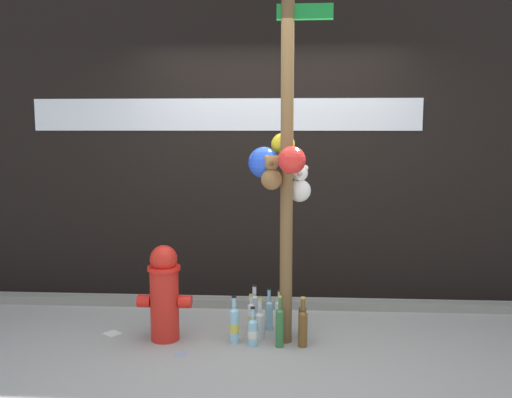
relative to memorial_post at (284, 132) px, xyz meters
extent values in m
plane|color=#9E9B93|center=(-0.12, -0.23, -1.67)|extent=(14.00, 14.00, 0.00)
cube|color=black|center=(-0.12, 1.28, -0.14)|extent=(10.00, 0.20, 3.06)
cube|color=silver|center=(-0.59, 1.17, 0.15)|extent=(3.79, 0.01, 0.31)
cube|color=gray|center=(-0.12, 0.83, -1.63)|extent=(8.00, 0.12, 0.08)
cylinder|color=brown|center=(0.03, 0.01, -0.17)|extent=(0.10, 0.10, 2.99)
cube|color=#198C33|center=(0.15, 0.01, 0.88)|extent=(0.42, 0.03, 0.12)
sphere|color=yellow|center=(-0.01, 0.12, -0.10)|extent=(0.19, 0.19, 0.19)
sphere|color=red|center=(0.06, -0.20, -0.20)|extent=(0.21, 0.21, 0.21)
sphere|color=blue|center=(-0.15, 0.02, -0.24)|extent=(0.24, 0.24, 0.24)
sphere|color=brown|center=(-0.09, -0.07, -0.36)|extent=(0.16, 0.16, 0.16)
sphere|color=brown|center=(-0.09, -0.07, -0.23)|extent=(0.12, 0.12, 0.12)
sphere|color=brown|center=(-0.13, -0.07, -0.20)|extent=(0.05, 0.05, 0.05)
sphere|color=brown|center=(-0.05, -0.07, -0.20)|extent=(0.05, 0.05, 0.05)
sphere|color=brown|center=(-0.09, -0.12, -0.23)|extent=(0.04, 0.04, 0.04)
sphere|color=silver|center=(0.13, 0.10, -0.46)|extent=(0.18, 0.18, 0.18)
sphere|color=silver|center=(0.13, 0.10, -0.32)|extent=(0.13, 0.13, 0.13)
sphere|color=silver|center=(0.08, 0.10, -0.29)|extent=(0.05, 0.05, 0.05)
sphere|color=silver|center=(0.17, 0.10, -0.29)|extent=(0.05, 0.05, 0.05)
sphere|color=#9D9992|center=(0.13, 0.05, -0.32)|extent=(0.05, 0.05, 0.05)
cylinder|color=red|center=(-0.94, -0.01, -1.38)|extent=(0.23, 0.23, 0.58)
cylinder|color=red|center=(-0.94, -0.01, -1.08)|extent=(0.26, 0.26, 0.03)
sphere|color=red|center=(-0.94, -0.01, -1.00)|extent=(0.22, 0.22, 0.22)
cylinder|color=red|center=(-1.11, -0.01, -1.35)|extent=(0.10, 0.10, 0.10)
cylinder|color=red|center=(-0.78, -0.01, -1.35)|extent=(0.10, 0.10, 0.10)
cylinder|color=silver|center=(-0.24, 0.24, -1.52)|extent=(0.07, 0.07, 0.29)
cone|color=silver|center=(-0.24, 0.24, -1.37)|extent=(0.07, 0.07, 0.03)
cylinder|color=silver|center=(-0.24, 0.24, -1.32)|extent=(0.03, 0.03, 0.07)
cylinder|color=silver|center=(-0.24, 0.24, -1.54)|extent=(0.07, 0.07, 0.08)
cylinder|color=black|center=(-0.24, 0.24, -1.28)|extent=(0.04, 0.04, 0.01)
cylinder|color=#93CCE0|center=(-0.38, -0.04, -1.54)|extent=(0.08, 0.08, 0.26)
cone|color=#93CCE0|center=(-0.38, -0.04, -1.39)|extent=(0.08, 0.08, 0.03)
cylinder|color=#93CCE0|center=(-0.38, -0.04, -1.34)|extent=(0.03, 0.03, 0.08)
cylinder|color=#D8C64C|center=(-0.38, -0.04, -1.55)|extent=(0.08, 0.08, 0.08)
cylinder|color=black|center=(-0.38, -0.04, -1.29)|extent=(0.04, 0.04, 0.01)
cylinder|color=silver|center=(-0.18, 0.06, -1.57)|extent=(0.07, 0.07, 0.20)
cone|color=silver|center=(-0.18, 0.06, -1.46)|extent=(0.07, 0.07, 0.03)
cylinder|color=silver|center=(-0.18, 0.06, -1.39)|extent=(0.03, 0.03, 0.10)
cylinder|color=gold|center=(-0.18, 0.06, -1.34)|extent=(0.04, 0.04, 0.01)
cylinder|color=#93CCE0|center=(-0.12, 0.26, -1.55)|extent=(0.06, 0.06, 0.23)
cone|color=#93CCE0|center=(-0.12, 0.26, -1.43)|extent=(0.06, 0.06, 0.02)
cylinder|color=#93CCE0|center=(-0.12, 0.26, -1.37)|extent=(0.03, 0.03, 0.09)
cylinder|color=black|center=(-0.12, 0.26, -1.31)|extent=(0.03, 0.03, 0.01)
cylinder|color=brown|center=(0.16, -0.09, -1.53)|extent=(0.07, 0.07, 0.27)
cone|color=brown|center=(0.16, -0.09, -1.39)|extent=(0.07, 0.07, 0.03)
cylinder|color=brown|center=(0.16, -0.09, -1.33)|extent=(0.03, 0.03, 0.09)
cylinder|color=gold|center=(0.16, -0.09, -1.27)|extent=(0.04, 0.04, 0.01)
cylinder|color=#337038|center=(-0.02, -0.11, -1.52)|extent=(0.06, 0.06, 0.29)
cone|color=#337038|center=(-0.02, -0.11, -1.37)|extent=(0.06, 0.06, 0.03)
cylinder|color=#337038|center=(-0.02, -0.11, -1.31)|extent=(0.02, 0.02, 0.08)
cylinder|color=gold|center=(-0.02, -0.11, -1.26)|extent=(0.03, 0.03, 0.01)
cylinder|color=silver|center=(-0.03, 0.08, -1.52)|extent=(0.07, 0.07, 0.29)
cone|color=silver|center=(-0.03, 0.08, -1.36)|extent=(0.07, 0.07, 0.03)
cylinder|color=silver|center=(-0.03, 0.08, -1.31)|extent=(0.03, 0.03, 0.07)
cylinder|color=black|center=(-0.03, 0.08, -1.27)|extent=(0.03, 0.03, 0.01)
cylinder|color=#93CCE0|center=(-0.23, -0.09, -1.57)|extent=(0.08, 0.08, 0.19)
cone|color=#93CCE0|center=(-0.23, -0.09, -1.46)|extent=(0.08, 0.08, 0.03)
cylinder|color=#93CCE0|center=(-0.23, -0.09, -1.41)|extent=(0.03, 0.03, 0.08)
cylinder|color=silver|center=(-0.23, -0.09, -1.58)|extent=(0.08, 0.08, 0.06)
cylinder|color=black|center=(-0.23, -0.09, -1.36)|extent=(0.04, 0.04, 0.01)
cylinder|color=#B2DBEA|center=(0.02, 0.22, -1.52)|extent=(0.06, 0.06, 0.29)
cone|color=#B2DBEA|center=(0.02, 0.22, -1.36)|extent=(0.06, 0.06, 0.02)
cylinder|color=#B2DBEA|center=(0.02, 0.22, -1.32)|extent=(0.03, 0.03, 0.07)
cylinder|color=black|center=(0.02, 0.22, -1.28)|extent=(0.03, 0.03, 0.01)
cylinder|color=silver|center=(-0.26, 0.14, -1.54)|extent=(0.06, 0.06, 0.25)
cone|color=silver|center=(-0.26, 0.14, -1.40)|extent=(0.06, 0.06, 0.02)
cylinder|color=silver|center=(-0.26, 0.14, -1.37)|extent=(0.03, 0.03, 0.06)
cylinder|color=#D8C64C|center=(-0.26, 0.14, -1.55)|extent=(0.06, 0.06, 0.08)
cylinder|color=gold|center=(-0.26, 0.14, -1.33)|extent=(0.03, 0.03, 0.01)
cylinder|color=brown|center=(0.16, 0.08, -1.54)|extent=(0.06, 0.06, 0.25)
cone|color=brown|center=(0.16, 0.08, -1.41)|extent=(0.06, 0.06, 0.03)
cylinder|color=brown|center=(0.16, 0.08, -1.37)|extent=(0.02, 0.02, 0.05)
cylinder|color=gold|center=(0.16, 0.08, -1.33)|extent=(0.03, 0.03, 0.01)
cube|color=#8C99B2|center=(-0.76, -0.29, -1.66)|extent=(0.10, 0.10, 0.01)
cube|color=silver|center=(-1.41, 0.09, -1.66)|extent=(0.17, 0.17, 0.01)
camera|label=1|loc=(0.05, -4.26, 0.04)|focal=39.01mm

